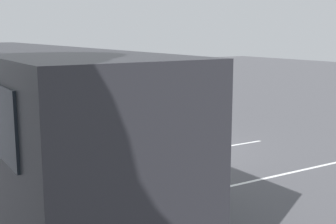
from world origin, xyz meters
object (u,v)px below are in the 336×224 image
at_px(spectator_left, 137,133).
at_px(stunt_motorcycle, 169,103).
at_px(spectator_centre, 115,130).
at_px(tour_bus, 23,121).
at_px(parked_motorcycle_silver, 100,155).
at_px(spectator_right, 99,124).
at_px(spectator_far_left, 162,144).

bearing_deg(spectator_left, stunt_motorcycle, -39.45).
bearing_deg(spectator_left, spectator_centre, 15.09).
distance_m(tour_bus, stunt_motorcycle, 9.62).
height_order(tour_bus, parked_motorcycle_silver, tour_bus).
height_order(tour_bus, spectator_right, tour_bus).
bearing_deg(spectator_right, spectator_centre, 178.88).
xyz_separation_m(tour_bus, parked_motorcycle_silver, (0.33, -1.98, -1.16)).
bearing_deg(stunt_motorcycle, parked_motorcycle_silver, 133.65).
relative_size(spectator_far_left, stunt_motorcycle, 0.86).
xyz_separation_m(spectator_far_left, spectator_left, (1.15, 0.03, 0.06)).
bearing_deg(stunt_motorcycle, spectator_far_left, 145.54).
xyz_separation_m(spectator_right, parked_motorcycle_silver, (-1.30, 0.57, -0.52)).
bearing_deg(spectator_far_left, tour_bus, 63.51).
xyz_separation_m(spectator_far_left, parked_motorcycle_silver, (1.71, 0.79, -0.54)).
bearing_deg(parked_motorcycle_silver, tour_bus, 99.44).
relative_size(tour_bus, spectator_right, 6.59).
height_order(tour_bus, spectator_far_left, tour_bus).
xyz_separation_m(spectator_centre, spectator_right, (1.08, -0.02, -0.03)).
bearing_deg(parked_motorcycle_silver, spectator_left, -126.13).
relative_size(tour_bus, spectator_centre, 6.41).
bearing_deg(spectator_centre, parked_motorcycle_silver, 111.68).
relative_size(spectator_centre, spectator_right, 1.03).
xyz_separation_m(tour_bus, spectator_far_left, (-1.38, -2.76, -0.62)).
bearing_deg(spectator_right, spectator_far_left, -175.92).
height_order(spectator_left, spectator_centre, spectator_left).
distance_m(spectator_far_left, spectator_centre, 1.94).
relative_size(spectator_left, spectator_right, 1.07).
distance_m(spectator_centre, parked_motorcycle_silver, 0.81).
height_order(spectator_right, parked_motorcycle_silver, spectator_right).
height_order(spectator_left, parked_motorcycle_silver, spectator_left).
height_order(spectator_left, stunt_motorcycle, spectator_left).
bearing_deg(stunt_motorcycle, tour_bus, 126.89).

